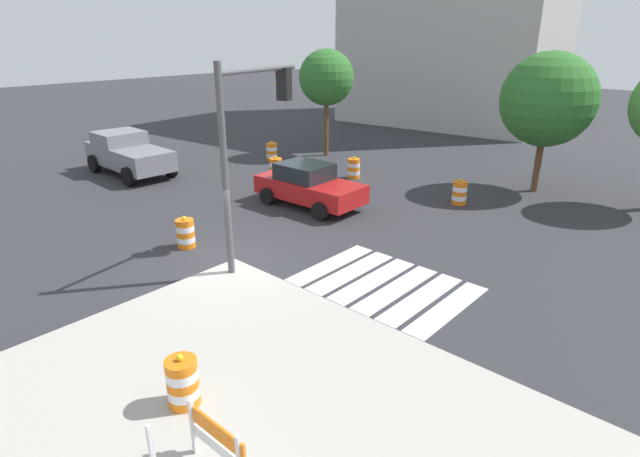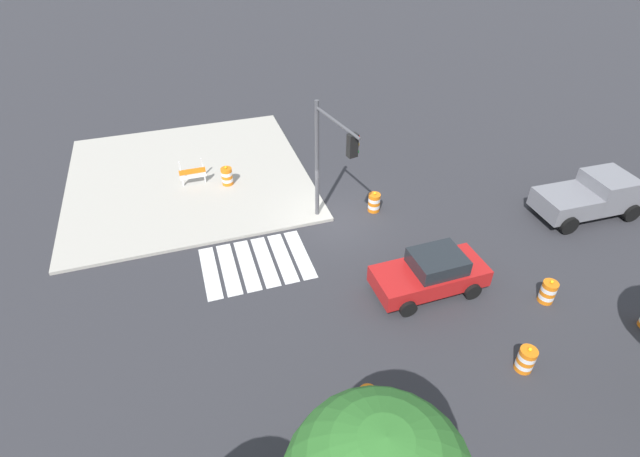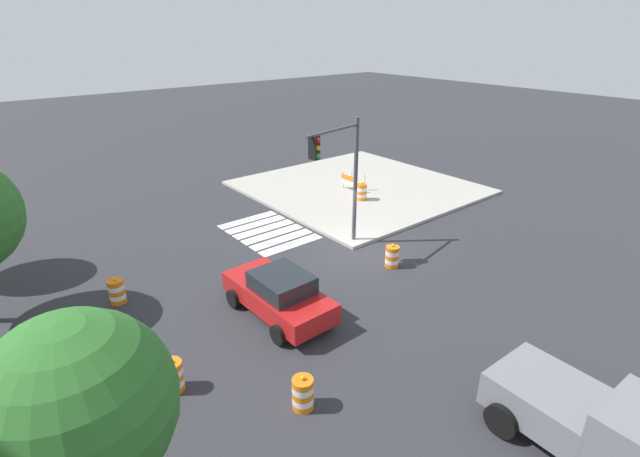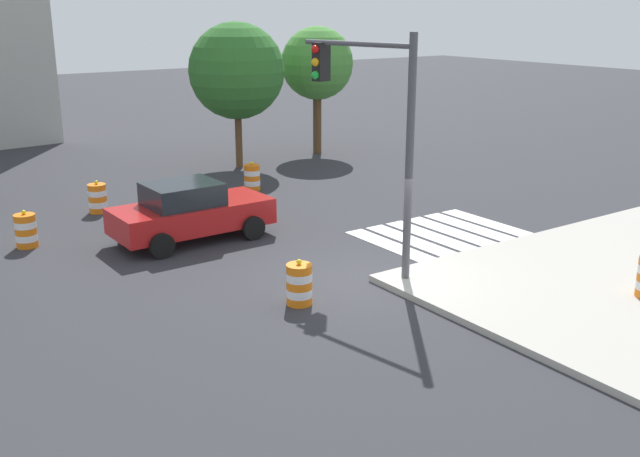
# 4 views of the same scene
# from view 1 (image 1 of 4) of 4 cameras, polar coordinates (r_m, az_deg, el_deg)

# --- Properties ---
(ground_plane) EXTENTS (120.00, 120.00, 0.00)m
(ground_plane) POSITION_cam_1_polar(r_m,az_deg,el_deg) (14.92, -9.52, -3.91)
(ground_plane) COLOR #2D2D33
(crosswalk_stripes) EXTENTS (4.35, 3.20, 0.02)m
(crosswalk_stripes) POSITION_cam_1_polar(r_m,az_deg,el_deg) (13.63, 7.27, -6.30)
(crosswalk_stripes) COLOR silver
(crosswalk_stripes) RESTS_ON ground
(sports_car) EXTENTS (4.33, 2.20, 1.63)m
(sports_car) POSITION_cam_1_polar(r_m,az_deg,el_deg) (19.39, -1.30, 4.92)
(sports_car) COLOR red
(sports_car) RESTS_ON ground
(pickup_truck) EXTENTS (5.21, 2.46, 1.92)m
(pickup_truck) POSITION_cam_1_polar(r_m,az_deg,el_deg) (25.63, -20.96, 7.93)
(pickup_truck) COLOR slate
(pickup_truck) RESTS_ON ground
(traffic_barrel_near_corner) EXTENTS (0.56, 0.56, 1.02)m
(traffic_barrel_near_corner) POSITION_cam_1_polar(r_m,az_deg,el_deg) (20.39, 15.45, 3.91)
(traffic_barrel_near_corner) COLOR orange
(traffic_barrel_near_corner) RESTS_ON ground
(traffic_barrel_crosswalk_end) EXTENTS (0.56, 0.56, 1.02)m
(traffic_barrel_crosswalk_end) POSITION_cam_1_polar(r_m,az_deg,el_deg) (23.45, -5.00, 6.82)
(traffic_barrel_crosswalk_end) COLOR orange
(traffic_barrel_crosswalk_end) RESTS_ON ground
(traffic_barrel_median_near) EXTENTS (0.56, 0.56, 1.02)m
(traffic_barrel_median_near) POSITION_cam_1_polar(r_m,az_deg,el_deg) (26.72, -5.45, 8.60)
(traffic_barrel_median_near) COLOR orange
(traffic_barrel_median_near) RESTS_ON ground
(traffic_barrel_median_far) EXTENTS (0.56, 0.56, 1.02)m
(traffic_barrel_median_far) POSITION_cam_1_polar(r_m,az_deg,el_deg) (23.32, 3.82, 6.78)
(traffic_barrel_median_far) COLOR orange
(traffic_barrel_median_far) RESTS_ON ground
(traffic_barrel_far_curb) EXTENTS (0.56, 0.56, 1.02)m
(traffic_barrel_far_curb) POSITION_cam_1_polar(r_m,az_deg,el_deg) (16.21, -14.92, -0.53)
(traffic_barrel_far_curb) COLOR orange
(traffic_barrel_far_curb) RESTS_ON ground
(traffic_barrel_on_sidewalk) EXTENTS (0.56, 0.56, 1.02)m
(traffic_barrel_on_sidewalk) POSITION_cam_1_polar(r_m,az_deg,el_deg) (9.48, -15.22, -16.36)
(traffic_barrel_on_sidewalk) COLOR orange
(traffic_barrel_on_sidewalk) RESTS_ON sidewalk_corner
(construction_barricade) EXTENTS (1.30, 0.79, 1.00)m
(construction_barricade) POSITION_cam_1_polar(r_m,az_deg,el_deg) (8.08, -12.62, -22.83)
(construction_barricade) COLOR silver
(construction_barricade) RESTS_ON sidewalk_corner
(traffic_light_pole) EXTENTS (0.89, 3.24, 5.50)m
(traffic_light_pole) POSITION_cam_1_polar(r_m,az_deg,el_deg) (13.78, -7.84, 11.19)
(traffic_light_pole) COLOR #4C4C51
(traffic_light_pole) RESTS_ON sidewalk_corner
(street_tree_streetside_near) EXTENTS (2.85, 2.85, 5.51)m
(street_tree_streetside_near) POSITION_cam_1_polar(r_m,az_deg,el_deg) (27.24, 0.73, 16.62)
(street_tree_streetside_near) COLOR brown
(street_tree_streetside_near) RESTS_ON ground
(street_tree_streetside_mid) EXTENTS (3.72, 3.72, 5.64)m
(street_tree_streetside_mid) POSITION_cam_1_polar(r_m,az_deg,el_deg) (22.56, 24.31, 13.09)
(street_tree_streetside_mid) COLOR brown
(street_tree_streetside_mid) RESTS_ON ground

